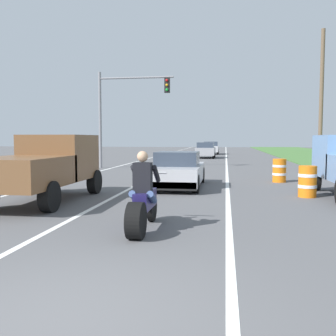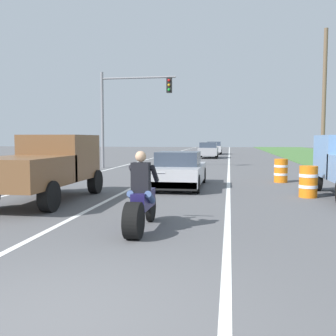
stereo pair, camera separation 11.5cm
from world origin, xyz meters
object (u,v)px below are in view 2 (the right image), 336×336
Objects in this scene: sports_car_silver at (179,171)px; distant_car_far_ahead at (208,150)px; motorcycle_with_rider at (141,202)px; traffic_light_mast_near at (125,104)px; pickup_truck_left_lane_brown at (47,164)px; construction_barrel_nearest at (308,182)px; construction_barrel_mid at (281,171)px; distant_car_further_ahead at (214,148)px.

sports_car_silver is 22.18m from distant_car_far_ahead.
motorcycle_with_rider is 16.82m from traffic_light_mast_near.
distant_car_far_ahead is at bearing 90.50° from motorcycle_with_rider.
construction_barrel_nearest is (7.86, 1.97, -0.60)m from pickup_truck_left_lane_brown.
pickup_truck_left_lane_brown is at bearing -97.42° from distant_car_far_ahead.
motorcycle_with_rider is 6.69m from construction_barrel_nearest.
construction_barrel_nearest is 24.45m from distant_car_far_ahead.
sports_car_silver reaches higher than construction_barrel_mid.
pickup_truck_left_lane_brown reaches higher than distant_car_further_ahead.
construction_barrel_mid is at bearing -82.12° from distant_car_further_ahead.
motorcycle_with_rider is 0.55× the size of distant_car_far_ahead.
pickup_truck_left_lane_brown is 26.22m from distant_car_far_ahead.
distant_car_far_ahead is (-4.48, 24.03, 0.27)m from construction_barrel_nearest.
construction_barrel_mid is at bearing 67.22° from motorcycle_with_rider.
motorcycle_with_rider is 4.88m from pickup_truck_left_lane_brown.
distant_car_far_ahead reaches higher than construction_barrel_mid.
construction_barrel_mid is 29.09m from distant_car_further_ahead.
motorcycle_with_rider is 2.21× the size of construction_barrel_nearest.
distant_car_far_ahead is at bearing 90.21° from sports_car_silver.
distant_car_further_ahead is (-4.30, 32.96, 0.27)m from construction_barrel_nearest.
traffic_light_mast_near is (-4.56, 8.74, 3.38)m from sports_car_silver.
pickup_truck_left_lane_brown is 4.80× the size of construction_barrel_mid.
traffic_light_mast_near is 23.08m from distant_car_further_ahead.
distant_car_far_ahead reaches higher than construction_barrel_nearest.
sports_car_silver is 0.90× the size of pickup_truck_left_lane_brown.
traffic_light_mast_near is 14.31m from construction_barrel_nearest.
traffic_light_mast_near reaches higher than sports_car_silver.
traffic_light_mast_near is at bearing 130.20° from construction_barrel_nearest.
motorcycle_with_rider is 0.55× the size of distant_car_further_ahead.
motorcycle_with_rider is at bearing -129.20° from construction_barrel_nearest.
motorcycle_with_rider is at bearing -89.89° from distant_car_further_ahead.
pickup_truck_left_lane_brown is 8.13m from construction_barrel_nearest.
traffic_light_mast_near reaches higher than distant_car_far_ahead.
traffic_light_mast_near is at bearing -101.76° from distant_car_further_ahead.
traffic_light_mast_near is at bearing 143.28° from construction_barrel_mid.
distant_car_further_ahead is at bearing 97.88° from construction_barrel_mid.
pickup_truck_left_lane_brown is at bearing -141.04° from construction_barrel_mid.
motorcycle_with_rider is 7.04m from sports_car_silver.
pickup_truck_left_lane_brown is 9.74m from construction_barrel_mid.
motorcycle_with_rider is 29.21m from distant_car_far_ahead.
pickup_truck_left_lane_brown reaches higher than construction_barrel_nearest.
motorcycle_with_rider reaches higher than sports_car_silver.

